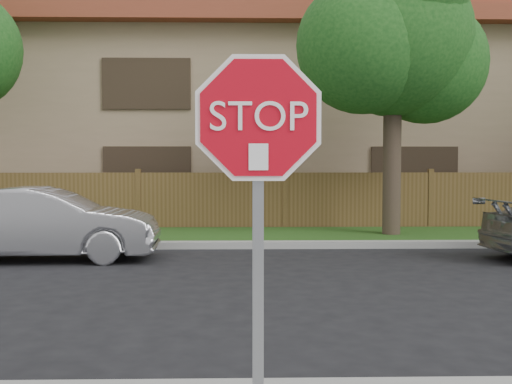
{
  "coord_description": "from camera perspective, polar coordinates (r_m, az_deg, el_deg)",
  "views": [
    {
      "loc": [
        -1.16,
        -4.89,
        1.9
      ],
      "look_at": [
        -1.07,
        -0.9,
        1.7
      ],
      "focal_mm": 42.0,
      "sensor_mm": 36.0,
      "label": 1
    }
  ],
  "objects": [
    {
      "name": "grass_strip",
      "position": [
        14.86,
        3.22,
        -4.2
      ],
      "size": [
        70.0,
        3.0,
        0.12
      ],
      "primitive_type": "cube",
      "color": "#1E4714",
      "rests_on": "ground"
    },
    {
      "name": "fence",
      "position": [
        16.37,
        2.79,
        -0.94
      ],
      "size": [
        70.0,
        0.12,
        1.6
      ],
      "primitive_type": "cube",
      "color": "brown",
      "rests_on": "ground"
    },
    {
      "name": "stop_sign",
      "position": [
        3.42,
        0.22,
        1.67
      ],
      "size": [
        1.01,
        0.13,
        2.55
      ],
      "color": "gray",
      "rests_on": "sidewalk_near"
    },
    {
      "name": "far_curb",
      "position": [
        13.22,
        3.79,
        -5.03
      ],
      "size": [
        70.0,
        0.3,
        0.15
      ],
      "primitive_type": "cube",
      "color": "gray",
      "rests_on": "ground"
    },
    {
      "name": "apartment_building",
      "position": [
        21.99,
        1.77,
        7.17
      ],
      "size": [
        35.2,
        9.2,
        7.2
      ],
      "color": "#9B8260",
      "rests_on": "ground"
    },
    {
      "name": "tree_mid",
      "position": [
        15.22,
        13.15,
        14.11
      ],
      "size": [
        4.8,
        3.9,
        7.35
      ],
      "color": "#382B21",
      "rests_on": "ground"
    },
    {
      "name": "sedan_left",
      "position": [
        12.22,
        -19.38,
        -2.88
      ],
      "size": [
        4.33,
        1.69,
        1.4
      ],
      "primitive_type": "imported",
      "rotation": [
        0.0,
        0.0,
        1.62
      ],
      "color": "#A4A4A9",
      "rests_on": "ground"
    }
  ]
}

